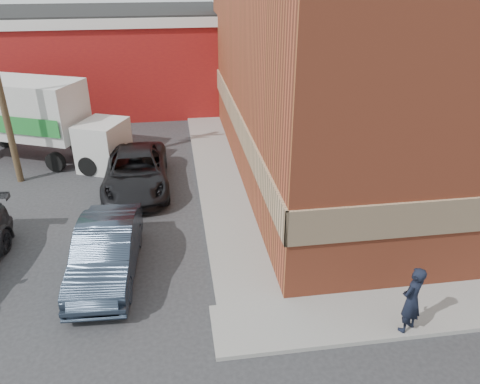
{
  "coord_description": "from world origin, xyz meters",
  "views": [
    {
      "loc": [
        -1.1,
        -9.57,
        8.27
      ],
      "look_at": [
        0.75,
        2.93,
        1.9
      ],
      "focal_mm": 35.0,
      "sensor_mm": 36.0,
      "label": 1
    }
  ],
  "objects_px": {
    "sedan": "(106,252)",
    "suv_a": "(136,171)",
    "warehouse": "(87,59)",
    "box_truck": "(35,116)",
    "man": "(412,300)",
    "brick_building": "(404,54)"
  },
  "relations": [
    {
      "from": "warehouse",
      "to": "man",
      "type": "bearing_deg",
      "value": -64.68
    },
    {
      "from": "sedan",
      "to": "warehouse",
      "type": "bearing_deg",
      "value": 101.47
    },
    {
      "from": "warehouse",
      "to": "man",
      "type": "relative_size",
      "value": 9.05
    },
    {
      "from": "sedan",
      "to": "suv_a",
      "type": "bearing_deg",
      "value": 87.05
    },
    {
      "from": "brick_building",
      "to": "man",
      "type": "height_order",
      "value": "brick_building"
    },
    {
      "from": "sedan",
      "to": "suv_a",
      "type": "xyz_separation_m",
      "value": [
        0.56,
        5.6,
        -0.02
      ]
    },
    {
      "from": "warehouse",
      "to": "sedan",
      "type": "bearing_deg",
      "value": -81.31
    },
    {
      "from": "man",
      "to": "box_truck",
      "type": "bearing_deg",
      "value": -78.13
    },
    {
      "from": "suv_a",
      "to": "box_truck",
      "type": "distance_m",
      "value": 5.85
    },
    {
      "from": "brick_building",
      "to": "box_truck",
      "type": "xyz_separation_m",
      "value": [
        -15.58,
        2.22,
        -2.6
      ]
    },
    {
      "from": "warehouse",
      "to": "box_truck",
      "type": "height_order",
      "value": "warehouse"
    },
    {
      "from": "man",
      "to": "suv_a",
      "type": "xyz_separation_m",
      "value": [
        -6.88,
        9.14,
        -0.28
      ]
    },
    {
      "from": "box_truck",
      "to": "suv_a",
      "type": "bearing_deg",
      "value": -15.9
    },
    {
      "from": "sedan",
      "to": "suv_a",
      "type": "distance_m",
      "value": 5.63
    },
    {
      "from": "sedan",
      "to": "box_truck",
      "type": "relative_size",
      "value": 0.61
    },
    {
      "from": "suv_a",
      "to": "box_truck",
      "type": "bearing_deg",
      "value": 138.89
    },
    {
      "from": "warehouse",
      "to": "suv_a",
      "type": "bearing_deg",
      "value": -75.04
    },
    {
      "from": "brick_building",
      "to": "warehouse",
      "type": "relative_size",
      "value": 1.12
    },
    {
      "from": "box_truck",
      "to": "brick_building",
      "type": "bearing_deg",
      "value": 15.5
    },
    {
      "from": "suv_a",
      "to": "sedan",
      "type": "bearing_deg",
      "value": -97.33
    },
    {
      "from": "sedan",
      "to": "box_truck",
      "type": "xyz_separation_m",
      "value": [
        -3.83,
        9.23,
        1.32
      ]
    },
    {
      "from": "sedan",
      "to": "man",
      "type": "bearing_deg",
      "value": -22.64
    }
  ]
}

